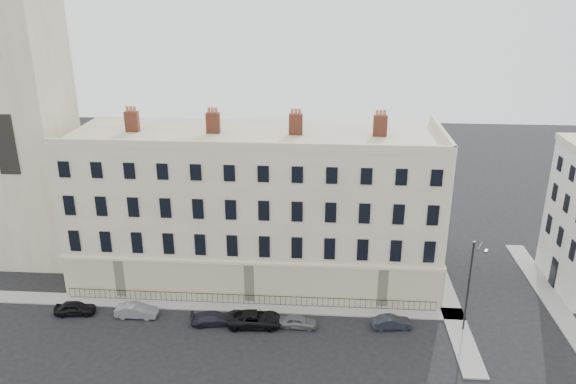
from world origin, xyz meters
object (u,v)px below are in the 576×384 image
(streetlamp, at_px, (470,283))
(car_f, at_px, (392,322))
(car_b, at_px, (137,311))
(car_a, at_px, (75,308))
(car_d, at_px, (255,319))
(car_c, at_px, (213,318))
(car_e, at_px, (298,322))

(streetlamp, bearing_deg, car_f, -155.51)
(streetlamp, bearing_deg, car_b, -155.82)
(car_a, relative_size, car_b, 0.97)
(car_a, relative_size, streetlamp, 0.42)
(car_b, bearing_deg, streetlamp, -90.58)
(car_d, xyz_separation_m, car_f, (12.12, 0.49, -0.12))
(car_b, bearing_deg, car_c, -95.35)
(car_f, distance_m, streetlamp, 7.59)
(car_b, xyz_separation_m, car_c, (7.20, -0.64, -0.06))
(car_d, distance_m, car_f, 12.13)
(car_e, distance_m, streetlamp, 15.20)
(car_e, relative_size, car_f, 0.96)
(car_d, bearing_deg, car_a, 83.89)
(car_a, bearing_deg, car_d, -99.40)
(car_c, distance_m, car_d, 3.80)
(car_c, distance_m, car_e, 7.63)
(car_f, xyz_separation_m, streetlamp, (6.31, -0.00, 4.23))
(streetlamp, bearing_deg, car_a, -155.80)
(car_a, relative_size, car_e, 1.10)
(car_a, xyz_separation_m, car_e, (20.61, -0.65, -0.06))
(car_b, height_order, car_d, car_d)
(car_e, bearing_deg, streetlamp, -85.28)
(car_a, height_order, car_d, car_d)
(car_d, xyz_separation_m, car_e, (3.83, 0.03, -0.12))
(car_b, bearing_deg, car_d, -93.67)
(car_a, bearing_deg, car_c, -100.00)
(car_c, xyz_separation_m, streetlamp, (22.22, 0.47, 4.23))
(car_c, xyz_separation_m, car_d, (3.80, -0.02, 0.12))
(car_d, relative_size, car_f, 1.42)
(car_c, bearing_deg, car_e, -99.61)
(car_a, height_order, car_e, car_a)
(car_c, height_order, car_f, same)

